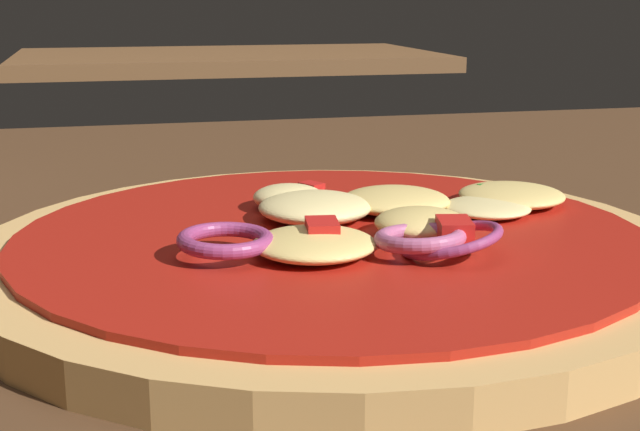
# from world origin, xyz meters

# --- Properties ---
(dining_table) EXTENTS (1.22, 0.87, 0.03)m
(dining_table) POSITION_xyz_m (0.00, 0.00, 0.01)
(dining_table) COLOR #4C301C
(dining_table) RESTS_ON ground
(pizza) EXTENTS (0.29, 0.29, 0.03)m
(pizza) POSITION_xyz_m (0.03, -0.03, 0.04)
(pizza) COLOR tan
(pizza) RESTS_ON dining_table
(background_table) EXTENTS (0.81, 0.48, 0.03)m
(background_table) POSITION_xyz_m (0.19, 1.39, 0.01)
(background_table) COLOR brown
(background_table) RESTS_ON ground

